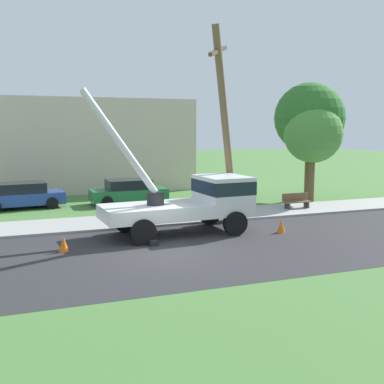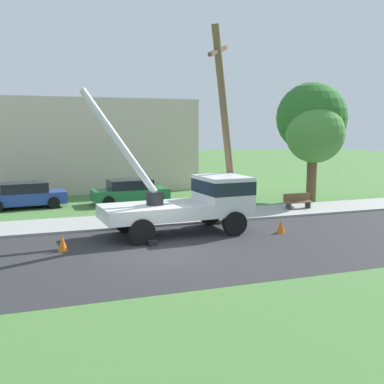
% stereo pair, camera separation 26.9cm
% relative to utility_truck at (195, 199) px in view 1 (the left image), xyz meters
% --- Properties ---
extents(ground_plane, '(120.00, 120.00, 0.00)m').
position_rel_utility_truck_xyz_m(ground_plane, '(-2.12, 9.38, -1.41)').
color(ground_plane, '#477538').
extents(road_asphalt, '(80.00, 8.30, 0.01)m').
position_rel_utility_truck_xyz_m(road_asphalt, '(-2.12, -2.62, -1.40)').
color(road_asphalt, '#2B2B2D').
rests_on(road_asphalt, ground).
extents(sidewalk_strip, '(80.00, 3.13, 0.10)m').
position_rel_utility_truck_xyz_m(sidewalk_strip, '(-2.12, 3.09, -1.36)').
color(sidewalk_strip, '#9E9E99').
rests_on(sidewalk_strip, ground).
extents(utility_truck, '(6.91, 3.21, 5.98)m').
position_rel_utility_truck_xyz_m(utility_truck, '(0.00, 0.00, 0.00)').
color(utility_truck, silver).
rests_on(utility_truck, ground).
extents(leaning_utility_pole, '(2.55, 2.56, 8.69)m').
position_rel_utility_truck_xyz_m(leaning_utility_pole, '(1.76, 0.89, 3.05)').
color(leaning_utility_pole, brown).
rests_on(leaning_utility_pole, ground).
extents(traffic_cone_ahead, '(0.36, 0.36, 0.56)m').
position_rel_utility_truck_xyz_m(traffic_cone_ahead, '(3.38, -1.35, -1.13)').
color(traffic_cone_ahead, orange).
rests_on(traffic_cone_ahead, ground).
extents(traffic_cone_behind, '(0.36, 0.36, 0.56)m').
position_rel_utility_truck_xyz_m(traffic_cone_behind, '(-5.53, -1.32, -1.13)').
color(traffic_cone_behind, orange).
rests_on(traffic_cone_behind, ground).
extents(traffic_cone_curbside, '(0.36, 0.36, 0.56)m').
position_rel_utility_truck_xyz_m(traffic_cone_curbside, '(2.04, 1.25, -1.13)').
color(traffic_cone_curbside, orange).
rests_on(traffic_cone_curbside, ground).
extents(parked_sedan_blue, '(4.55, 2.28, 1.42)m').
position_rel_utility_truck_xyz_m(parked_sedan_blue, '(-6.85, 8.86, -0.70)').
color(parked_sedan_blue, '#263F99').
rests_on(parked_sedan_blue, ground).
extents(parked_sedan_green, '(4.46, 2.12, 1.42)m').
position_rel_utility_truck_xyz_m(parked_sedan_green, '(-1.01, 8.36, -0.70)').
color(parked_sedan_green, '#1E6638').
rests_on(parked_sedan_green, ground).
extents(park_bench, '(1.60, 0.45, 0.90)m').
position_rel_utility_truck_xyz_m(park_bench, '(7.04, 3.16, -0.95)').
color(park_bench, brown).
rests_on(park_bench, ground).
extents(roadside_tree_near, '(3.47, 3.47, 5.81)m').
position_rel_utility_truck_xyz_m(roadside_tree_near, '(9.51, 5.41, 2.64)').
color(roadside_tree_near, brown).
rests_on(roadside_tree_near, ground).
extents(roadside_tree_far, '(4.28, 4.28, 7.15)m').
position_rel_utility_truck_xyz_m(roadside_tree_far, '(9.89, 6.38, 3.59)').
color(roadside_tree_far, brown).
rests_on(roadside_tree_far, ground).
extents(lowrise_building_backdrop, '(18.00, 6.00, 6.40)m').
position_rel_utility_truck_xyz_m(lowrise_building_backdrop, '(-4.02, 15.97, 1.79)').
color(lowrise_building_backdrop, beige).
rests_on(lowrise_building_backdrop, ground).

